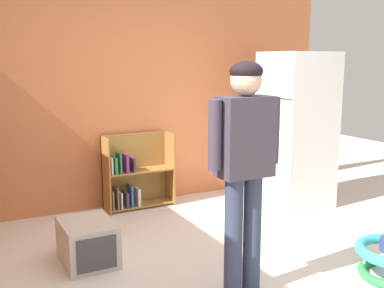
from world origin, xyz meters
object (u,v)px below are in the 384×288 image
refrigerator (296,130)px  bookshelf (134,176)px  standing_person (244,157)px  pet_carrier (88,242)px

refrigerator → bookshelf: (-1.70, 0.79, -0.52)m
refrigerator → standing_person: bearing=-139.1°
refrigerator → pet_carrier: size_ratio=3.22×
refrigerator → standing_person: refrigerator is taller
bookshelf → standing_person: 2.38m
refrigerator → pet_carrier: (-2.58, -0.45, -0.71)m
standing_person → pet_carrier: bearing=129.3°
pet_carrier → standing_person: bearing=-50.7°
bookshelf → pet_carrier: bearing=-125.4°
bookshelf → standing_person: (-0.03, -2.28, 0.66)m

